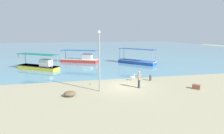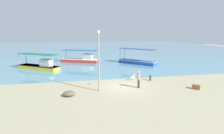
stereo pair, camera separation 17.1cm
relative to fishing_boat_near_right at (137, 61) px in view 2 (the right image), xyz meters
The scene contains 12 objects.
ground 14.01m from the fishing_boat_near_right, 114.28° to the right, with size 120.00×120.00×0.00m, color tan.
harbor_water 35.71m from the fishing_boat_near_right, 99.28° to the left, with size 110.00×90.00×0.00m, color #5D93A5.
fishing_boat_near_right is the anchor object (origin of this frame).
fishing_boat_outer 16.20m from the fishing_boat_near_right, behind, with size 6.64×5.15×2.33m.
fishing_boat_center 10.40m from the fishing_boat_near_right, 160.33° to the left, with size 7.10×4.57×2.28m.
pelican 11.56m from the fishing_boat_near_right, 111.73° to the right, with size 0.78×0.46×0.80m.
lamp_post 16.43m from the fishing_boat_near_right, 121.85° to the right, with size 0.28×0.28×5.63m.
mooring_bollard 11.42m from the fishing_boat_near_right, 101.56° to the right, with size 0.27×0.27×0.71m.
fisherman_standing 14.26m from the fishing_boat_near_right, 108.61° to the right, with size 0.24×0.41×1.69m.
net_pile 18.44m from the fishing_boat_near_right, 127.73° to the right, with size 1.07×0.91×0.45m, color brown.
cargo_crate 15.03m from the fishing_boat_near_right, 86.69° to the right, with size 0.72×0.46×0.45m, color #945B40.
glass_bottle 14.83m from the fishing_boat_near_right, 128.67° to the right, with size 0.07×0.07×0.27m.
Camera 2 is at (-4.65, -16.74, 5.39)m, focal length 28.00 mm.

